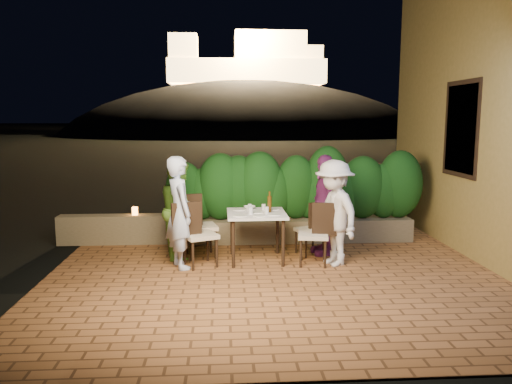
{
  "coord_description": "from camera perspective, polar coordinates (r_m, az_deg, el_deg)",
  "views": [
    {
      "loc": [
        -1.02,
        -6.34,
        2.18
      ],
      "look_at": [
        -0.54,
        1.2,
        1.05
      ],
      "focal_mm": 35.0,
      "sensor_mm": 36.0,
      "label": 1
    }
  ],
  "objects": [
    {
      "name": "glass_nw",
      "position": [
        7.43,
        -0.62,
        -2.15
      ],
      "size": [
        0.07,
        0.07,
        0.11
      ],
      "primitive_type": "cylinder",
      "color": "silver",
      "rests_on": "dining_table"
    },
    {
      "name": "diner_purple",
      "position": [
        8.03,
        7.83,
        -1.45
      ],
      "size": [
        0.48,
        0.97,
        1.61
      ],
      "primitive_type": "imported",
      "rotation": [
        0.0,
        0.0,
        -1.48
      ],
      "color": "#702563",
      "rests_on": "ground"
    },
    {
      "name": "glass_se",
      "position": [
        7.71,
        0.9,
        -1.78
      ],
      "size": [
        0.06,
        0.06,
        0.11
      ],
      "primitive_type": "cylinder",
      "color": "silver",
      "rests_on": "dining_table"
    },
    {
      "name": "chair_right_front",
      "position": [
        7.48,
        6.54,
        -4.76
      ],
      "size": [
        0.5,
        0.5,
        0.94
      ],
      "primitive_type": null,
      "rotation": [
        0.0,
        0.0,
        2.97
      ],
      "color": "black",
      "rests_on": "ground"
    },
    {
      "name": "bowl",
      "position": [
        7.88,
        -0.74,
        -1.78
      ],
      "size": [
        0.19,
        0.19,
        0.05
      ],
      "primitive_type": "imported",
      "rotation": [
        0.0,
        0.0,
        0.02
      ],
      "color": "white",
      "rests_on": "dining_table"
    },
    {
      "name": "chair_left_front",
      "position": [
        7.41,
        -6.4,
        -4.77
      ],
      "size": [
        0.59,
        0.59,
        0.97
      ],
      "primitive_type": null,
      "rotation": [
        0.0,
        0.0,
        0.41
      ],
      "color": "black",
      "rests_on": "ground"
    },
    {
      "name": "diner_white",
      "position": [
        7.47,
        8.89,
        -2.37
      ],
      "size": [
        0.92,
        1.16,
        1.57
      ],
      "primitive_type": "imported",
      "rotation": [
        0.0,
        0.0,
        -1.19
      ],
      "color": "silver",
      "rests_on": "ground"
    },
    {
      "name": "ground",
      "position": [
        6.79,
        5.26,
        -10.43
      ],
      "size": [
        400.0,
        400.0,
        0.0
      ],
      "primitive_type": "plane",
      "color": "black",
      "rests_on": "ground"
    },
    {
      "name": "diner_green",
      "position": [
        7.87,
        -8.71,
        -1.97
      ],
      "size": [
        0.71,
        0.84,
        1.53
      ],
      "primitive_type": "imported",
      "rotation": [
        0.0,
        0.0,
        1.76
      ],
      "color": "#6FB538",
      "rests_on": "ground"
    },
    {
      "name": "plate_sw",
      "position": [
        7.8,
        -1.88,
        -2.01
      ],
      "size": [
        0.21,
        0.21,
        0.01
      ],
      "primitive_type": "cylinder",
      "color": "white",
      "rests_on": "dining_table"
    },
    {
      "name": "window_frame",
      "position": [
        8.73,
        22.51,
        6.68
      ],
      "size": [
        0.06,
        1.15,
        1.55
      ],
      "primitive_type": "cube",
      "color": "black",
      "rests_on": "building_wall"
    },
    {
      "name": "beer_bottle",
      "position": [
        7.59,
        1.55,
        -1.12
      ],
      "size": [
        0.06,
        0.06,
        0.32
      ],
      "primitive_type": null,
      "color": "#492D0C",
      "rests_on": "dining_table"
    },
    {
      "name": "plate_ne",
      "position": [
        7.42,
        2.03,
        -2.56
      ],
      "size": [
        0.23,
        0.23,
        0.01
      ],
      "primitive_type": "cylinder",
      "color": "white",
      "rests_on": "dining_table"
    },
    {
      "name": "hedge",
      "position": [
        8.82,
        4.32,
        0.46
      ],
      "size": [
        4.0,
        0.7,
        1.1
      ],
      "primitive_type": null,
      "color": "#123E11",
      "rests_on": "planter"
    },
    {
      "name": "glass_ne",
      "position": [
        7.47,
        1.23,
        -2.11
      ],
      "size": [
        0.06,
        0.06,
        0.11
      ],
      "primitive_type": "cylinder",
      "color": "silver",
      "rests_on": "dining_table"
    },
    {
      "name": "plate_centre",
      "position": [
        7.6,
        0.19,
        -2.29
      ],
      "size": [
        0.24,
        0.24,
        0.01
      ],
      "primitive_type": "cylinder",
      "color": "white",
      "rests_on": "dining_table"
    },
    {
      "name": "planter",
      "position": [
        8.95,
        4.27,
        -4.3
      ],
      "size": [
        4.2,
        0.55,
        0.4
      ],
      "primitive_type": "cube",
      "color": "#6F6346",
      "rests_on": "ground"
    },
    {
      "name": "parapet",
      "position": [
        9.03,
        -14.98,
        -4.13
      ],
      "size": [
        2.2,
        0.3,
        0.5
      ],
      "primitive_type": "cube",
      "color": "#6F6346",
      "rests_on": "ground"
    },
    {
      "name": "chair_right_back",
      "position": [
        8.03,
        6.17,
        -4.21
      ],
      "size": [
        0.51,
        0.51,
        0.84
      ],
      "primitive_type": null,
      "rotation": [
        0.0,
        0.0,
        3.52
      ],
      "color": "black",
      "rests_on": "ground"
    },
    {
      "name": "plate_nw",
      "position": [
        7.33,
        -1.83,
        -2.7
      ],
      "size": [
        0.22,
        0.22,
        0.01
      ],
      "primitive_type": "cylinder",
      "color": "white",
      "rests_on": "dining_table"
    },
    {
      "name": "glass_sw",
      "position": [
        7.73,
        -0.71,
        -1.77
      ],
      "size": [
        0.06,
        0.06,
        0.1
      ],
      "primitive_type": "cylinder",
      "color": "silver",
      "rests_on": "dining_table"
    },
    {
      "name": "window_pane",
      "position": [
        8.74,
        22.57,
        6.68
      ],
      "size": [
        0.08,
        1.0,
        1.4
      ],
      "primitive_type": "cube",
      "color": "black",
      "rests_on": "building_wall"
    },
    {
      "name": "dining_table",
      "position": [
        7.67,
        0.05,
        -5.1
      ],
      "size": [
        0.9,
        0.9,
        0.75
      ],
      "primitive_type": null,
      "rotation": [
        0.0,
        0.0,
        0.01
      ],
      "color": "white",
      "rests_on": "ground"
    },
    {
      "name": "plate_front",
      "position": [
        7.31,
        0.51,
        -2.72
      ],
      "size": [
        0.22,
        0.22,
        0.01
      ],
      "primitive_type": "cylinder",
      "color": "white",
      "rests_on": "dining_table"
    },
    {
      "name": "diner_blue",
      "position": [
        7.31,
        -8.72,
        -2.32
      ],
      "size": [
        0.59,
        0.7,
        1.64
      ],
      "primitive_type": "imported",
      "rotation": [
        0.0,
        0.0,
        1.96
      ],
      "color": "silver",
      "rests_on": "ground"
    },
    {
      "name": "terrace_floor",
      "position": [
        7.28,
        4.63,
        -9.57
      ],
      "size": [
        7.0,
        6.0,
        0.15
      ],
      "primitive_type": "cube",
      "color": "brown",
      "rests_on": "ground"
    },
    {
      "name": "plate_se",
      "position": [
        7.85,
        2.05,
        -1.96
      ],
      "size": [
        0.2,
        0.2,
        0.01
      ],
      "primitive_type": "cylinder",
      "color": "white",
      "rests_on": "dining_table"
    },
    {
      "name": "chair_left_back",
      "position": [
        7.9,
        -6.3,
        -3.8
      ],
      "size": [
        0.56,
        0.56,
        1.01
      ],
      "primitive_type": null,
      "rotation": [
        0.0,
        0.0,
        0.23
      ],
      "color": "black",
      "rests_on": "ground"
    },
    {
      "name": "parapet_lamp",
      "position": [
        8.93,
        -13.67,
        -2.13
      ],
      "size": [
        0.1,
        0.1,
        0.14
      ],
      "primitive_type": "cylinder",
      "color": "orange",
      "rests_on": "parapet"
    },
    {
      "name": "hill",
      "position": [
        66.7,
        -1.07,
        3.17
      ],
      "size": [
        52.0,
        40.0,
        22.0
      ],
      "primitive_type": "ellipsoid",
      "color": "black",
      "rests_on": "ground"
    },
    {
      "name": "building_wall",
      "position": [
        9.54,
        25.67,
        9.6
      ],
      "size": [
        1.6,
        5.0,
        5.0
      ],
      "primitive_type": "cube",
      "color": "olive",
      "rests_on": "ground"
    },
    {
      "name": "fortress",
      "position": [
        66.93,
        -1.1,
        15.63
      ],
      "size": [
        26.0,
        8.0,
        8.0
      ],
      "primitive_type": null,
      "color": "#FFCC7A",
      "rests_on": "hill"
    }
  ]
}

